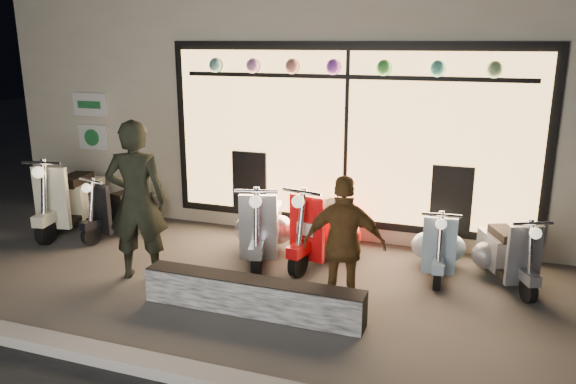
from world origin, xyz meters
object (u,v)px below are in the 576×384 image
object	(u,v)px
graffiti_barrier	(252,296)
woman	(344,245)
scooter_red	(327,228)
man	(137,201)
scooter_silver	(263,225)

from	to	relation	value
graffiti_barrier	woman	bearing A→B (deg)	23.97
graffiti_barrier	scooter_red	world-z (taller)	scooter_red
graffiti_barrier	man	world-z (taller)	man
scooter_silver	man	world-z (taller)	man
graffiti_barrier	scooter_red	distance (m)	1.89
scooter_red	man	bearing A→B (deg)	-132.96
scooter_silver	scooter_red	bearing A→B (deg)	-3.06
scooter_red	man	xyz separation A→B (m)	(-2.02, -1.41, 0.57)
man	woman	size ratio (longest dim) A/B	1.31
graffiti_barrier	man	size ratio (longest dim) A/B	1.25
scooter_silver	woman	xyz separation A→B (m)	(1.46, -1.24, 0.33)
scooter_red	woman	bearing A→B (deg)	-55.69
graffiti_barrier	woman	distance (m)	1.15
woman	scooter_silver	bearing A→B (deg)	-50.24
graffiti_barrier	man	xyz separation A→B (m)	(-1.70, 0.44, 0.80)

